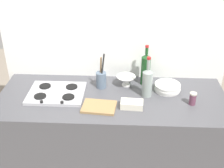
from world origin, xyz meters
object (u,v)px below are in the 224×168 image
object	(u,v)px
wine_bottle_leftmost	(147,82)
utensil_crock	(101,79)
plate_stack	(167,87)
wine_bottle_mid_left	(146,69)
butter_dish	(132,104)
cutting_board	(99,107)
mixing_bowl	(126,80)
condiment_jar_front	(193,99)
stovetop_hob	(57,93)

from	to	relation	value
wine_bottle_leftmost	utensil_crock	world-z (taller)	wine_bottle_leftmost
plate_stack	wine_bottle_mid_left	xyz separation A→B (m)	(-0.18, 0.11, 0.11)
butter_dish	utensil_crock	bearing A→B (deg)	131.11
plate_stack	utensil_crock	bearing A→B (deg)	177.01
wine_bottle_leftmost	utensil_crock	distance (m)	0.39
wine_bottle_mid_left	cutting_board	distance (m)	0.54
wine_bottle_leftmost	utensil_crock	bearing A→B (deg)	162.62
utensil_crock	cutting_board	distance (m)	0.31
mixing_bowl	cutting_board	size ratio (longest dim) A/B	0.64
wine_bottle_mid_left	butter_dish	bearing A→B (deg)	-107.14
butter_dish	utensil_crock	world-z (taller)	utensil_crock
condiment_jar_front	cutting_board	size ratio (longest dim) A/B	0.40
plate_stack	mixing_bowl	distance (m)	0.34
wine_bottle_leftmost	wine_bottle_mid_left	xyz separation A→B (m)	(-0.00, 0.19, 0.02)
wine_bottle_mid_left	butter_dish	xyz separation A→B (m)	(-0.11, -0.37, -0.11)
butter_dish	condiment_jar_front	xyz separation A→B (m)	(0.45, 0.06, 0.02)
stovetop_hob	utensil_crock	size ratio (longest dim) A/B	1.40
mixing_bowl	cutting_board	world-z (taller)	mixing_bowl
plate_stack	condiment_jar_front	bearing A→B (deg)	-49.57
cutting_board	mixing_bowl	bearing A→B (deg)	60.46
stovetop_hob	wine_bottle_mid_left	xyz separation A→B (m)	(0.71, 0.21, 0.13)
wine_bottle_leftmost	mixing_bowl	distance (m)	0.24
utensil_crock	stovetop_hob	bearing A→B (deg)	-158.81
butter_dish	condiment_jar_front	bearing A→B (deg)	8.13
plate_stack	condiment_jar_front	size ratio (longest dim) A/B	2.16
wine_bottle_leftmost	butter_dish	xyz separation A→B (m)	(-0.12, -0.17, -0.10)
wine_bottle_mid_left	utensil_crock	size ratio (longest dim) A/B	1.11
plate_stack	wine_bottle_leftmost	distance (m)	0.21
utensil_crock	cutting_board	world-z (taller)	utensil_crock
condiment_jar_front	wine_bottle_leftmost	bearing A→B (deg)	162.52
butter_dish	condiment_jar_front	distance (m)	0.46
wine_bottle_mid_left	mixing_bowl	xyz separation A→B (m)	(-0.16, -0.04, -0.09)
stovetop_hob	utensil_crock	world-z (taller)	utensil_crock
wine_bottle_leftmost	cutting_board	distance (m)	0.42
wine_bottle_leftmost	wine_bottle_mid_left	bearing A→B (deg)	91.26
mixing_bowl	utensil_crock	size ratio (longest dim) A/B	0.50
condiment_jar_front	cutting_board	distance (m)	0.70
plate_stack	condiment_jar_front	xyz separation A→B (m)	(0.16, -0.19, 0.02)
mixing_bowl	plate_stack	bearing A→B (deg)	-11.47
stovetop_hob	utensil_crock	distance (m)	0.38
utensil_crock	cutting_board	xyz separation A→B (m)	(0.01, -0.30, -0.07)
wine_bottle_mid_left	wine_bottle_leftmost	bearing A→B (deg)	-88.74
wine_bottle_leftmost	condiment_jar_front	size ratio (longest dim) A/B	3.40
plate_stack	wine_bottle_leftmost	xyz separation A→B (m)	(-0.17, -0.09, 0.09)
stovetop_hob	cutting_board	world-z (taller)	stovetop_hob
wine_bottle_mid_left	cutting_board	size ratio (longest dim) A/B	1.41
stovetop_hob	butter_dish	world-z (taller)	butter_dish
cutting_board	wine_bottle_mid_left	bearing A→B (deg)	47.33
stovetop_hob	cutting_board	size ratio (longest dim) A/B	1.79
butter_dish	wine_bottle_mid_left	bearing A→B (deg)	72.86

